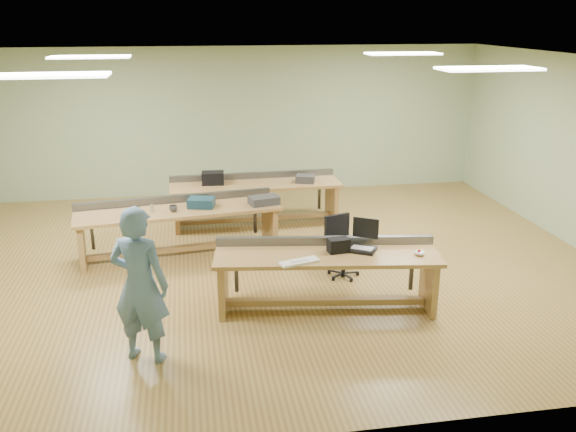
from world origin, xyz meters
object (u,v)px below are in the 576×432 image
object	(u,v)px
workbench_back	(255,193)
person	(140,285)
workbench_front	(327,267)
task_chair	(342,254)
parts_bin_teal	(201,202)
workbench_mid	(179,220)
parts_bin_grey	(264,200)
laptop_base	(362,249)
camera_bag	(338,245)
drinks_can	(152,208)
mug	(173,208)

from	to	relation	value
workbench_back	person	distance (m)	4.67
workbench_front	task_chair	size ratio (longest dim) A/B	3.29
workbench_front	parts_bin_teal	distance (m)	2.68
workbench_mid	task_chair	size ratio (longest dim) A/B	3.63
workbench_back	parts_bin_grey	bearing A→B (deg)	-91.85
laptop_base	camera_bag	distance (m)	0.32
workbench_back	task_chair	distance (m)	2.70
workbench_front	camera_bag	distance (m)	0.32
task_chair	drinks_can	world-z (taller)	task_chair
laptop_base	parts_bin_teal	bearing A→B (deg)	162.67
workbench_mid	mug	distance (m)	0.28
workbench_back	mug	bearing A→B (deg)	-136.14
workbench_mid	workbench_front	bearing A→B (deg)	-57.52
camera_bag	parts_bin_teal	distance (m)	2.74
camera_bag	parts_bin_grey	world-z (taller)	camera_bag
laptop_base	parts_bin_teal	world-z (taller)	parts_bin_teal
laptop_base	task_chair	size ratio (longest dim) A/B	0.38
camera_bag	workbench_front	bearing A→B (deg)	-179.73
workbench_mid	task_chair	world-z (taller)	task_chair
camera_bag	drinks_can	size ratio (longest dim) A/B	2.48
workbench_mid	parts_bin_teal	size ratio (longest dim) A/B	8.08
workbench_front	camera_bag	world-z (taller)	camera_bag
parts_bin_teal	drinks_can	bearing A→B (deg)	-171.14
person	parts_bin_teal	size ratio (longest dim) A/B	4.44
laptop_base	parts_bin_grey	xyz separation A→B (m)	(-0.96, 2.19, 0.04)
parts_bin_teal	mug	distance (m)	0.46
workbench_mid	drinks_can	bearing A→B (deg)	-173.70
workbench_front	parts_bin_grey	xyz separation A→B (m)	(-0.51, 2.20, 0.26)
parts_bin_grey	workbench_front	bearing A→B (deg)	-77.03
workbench_back	laptop_base	distance (m)	3.60
laptop_base	camera_bag	xyz separation A→B (m)	(-0.31, 0.01, 0.07)
workbench_mid	person	bearing A→B (deg)	-104.67
task_chair	parts_bin_grey	size ratio (longest dim) A/B	1.95
workbench_back	parts_bin_teal	world-z (taller)	parts_bin_teal
workbench_mid	drinks_can	distance (m)	0.46
drinks_can	laptop_base	bearing A→B (deg)	-37.94
camera_bag	mug	xyz separation A→B (m)	(-2.06, 2.03, -0.04)
camera_bag	laptop_base	bearing A→B (deg)	-9.59
laptop_base	task_chair	bearing A→B (deg)	121.81
task_chair	parts_bin_grey	world-z (taller)	task_chair
workbench_front	workbench_mid	bearing A→B (deg)	138.04
workbench_front	parts_bin_grey	size ratio (longest dim) A/B	6.41
workbench_back	workbench_front	bearing A→B (deg)	-83.20
parts_bin_teal	parts_bin_grey	world-z (taller)	parts_bin_teal
person	parts_bin_teal	xyz separation A→B (m)	(0.74, 3.07, -0.06)
parts_bin_teal	laptop_base	bearing A→B (deg)	-48.72
camera_bag	task_chair	distance (m)	1.11
laptop_base	drinks_can	bearing A→B (deg)	173.45
parts_bin_teal	mug	xyz separation A→B (m)	(-0.43, -0.17, -0.02)
workbench_mid	person	distance (m)	3.09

